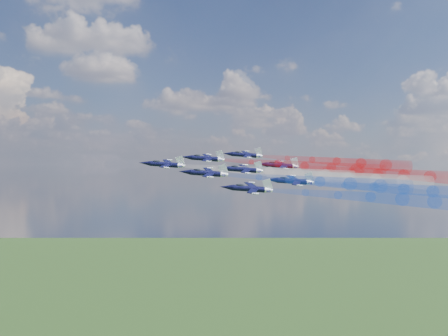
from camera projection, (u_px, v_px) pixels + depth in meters
name	position (u px, v px, depth m)	size (l,w,h in m)	color
jet_lead	(164.00, 164.00, 145.19)	(10.93, 13.67, 3.64)	black
trail_lead	(270.00, 172.00, 146.61)	(4.56, 50.24, 4.56)	white
jet_inner_left	(206.00, 173.00, 133.57)	(10.93, 13.67, 3.64)	black
trail_inner_left	(320.00, 181.00, 134.99)	(4.56, 50.24, 4.56)	blue
jet_inner_right	(205.00, 158.00, 153.20)	(10.93, 13.67, 3.64)	black
trail_inner_right	(305.00, 166.00, 154.62)	(4.56, 50.24, 4.56)	red
jet_outer_left	(249.00, 189.00, 125.01)	(10.93, 13.67, 3.64)	black
trail_outer_left	(370.00, 197.00, 126.42)	(4.56, 50.24, 4.56)	blue
jet_center_third	(243.00, 170.00, 144.69)	(10.93, 13.67, 3.64)	black
trail_center_third	(348.00, 177.00, 146.11)	(4.56, 50.24, 4.56)	white
jet_outer_right	(245.00, 155.00, 165.23)	(10.93, 13.67, 3.64)	black
trail_outer_right	(337.00, 162.00, 166.64)	(4.56, 50.24, 4.56)	red
jet_rear_left	(292.00, 181.00, 135.47)	(10.93, 13.67, 3.64)	black
trail_rear_left	(404.00, 189.00, 136.89)	(4.56, 50.24, 4.56)	blue
jet_rear_right	(280.00, 165.00, 154.68)	(10.93, 13.67, 3.64)	black
trail_rear_right	(378.00, 173.00, 156.10)	(4.56, 50.24, 4.56)	red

